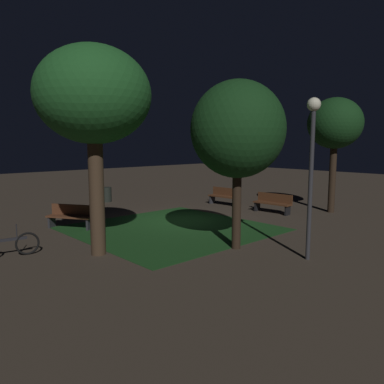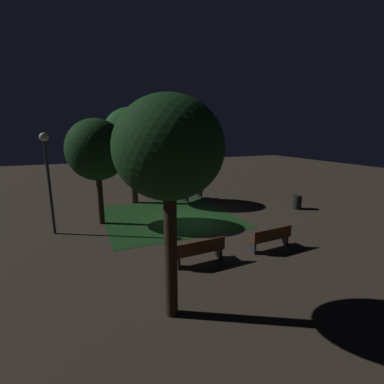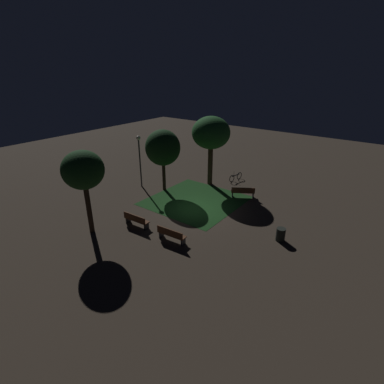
{
  "view_description": "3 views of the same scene",
  "coord_description": "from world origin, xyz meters",
  "px_view_note": "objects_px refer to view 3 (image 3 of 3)",
  "views": [
    {
      "loc": [
        -11.37,
        9.94,
        3.2
      ],
      "look_at": [
        -0.86,
        0.26,
        1.31
      ],
      "focal_mm": 35.02,
      "sensor_mm": 36.0,
      "label": 1
    },
    {
      "loc": [
        -5.05,
        -11.98,
        4.4
      ],
      "look_at": [
        0.4,
        0.84,
        1.31
      ],
      "focal_mm": 25.49,
      "sensor_mm": 36.0,
      "label": 2
    },
    {
      "loc": [
        11.34,
        -15.31,
        9.51
      ],
      "look_at": [
        -0.25,
        0.12,
        1.23
      ],
      "focal_mm": 27.55,
      "sensor_mm": 36.0,
      "label": 3
    }
  ],
  "objects_px": {
    "bench_front_left": "(136,220)",
    "lamp_post_plaza_west": "(139,152)",
    "trash_bin": "(281,234)",
    "bicycle": "(236,177)",
    "tree_right_canopy": "(211,133)",
    "bench_path_side": "(171,234)",
    "tree_left_canopy": "(163,148)",
    "bench_lawn_edge": "(243,192)",
    "tree_back_right": "(83,171)"
  },
  "relations": [
    {
      "from": "bench_front_left",
      "to": "tree_right_canopy",
      "type": "relative_size",
      "value": 0.31
    },
    {
      "from": "tree_right_canopy",
      "to": "bicycle",
      "type": "bearing_deg",
      "value": 55.0
    },
    {
      "from": "bench_lawn_edge",
      "to": "tree_left_canopy",
      "type": "xyz_separation_m",
      "value": [
        -5.99,
        -2.48,
        3.08
      ]
    },
    {
      "from": "tree_right_canopy",
      "to": "tree_back_right",
      "type": "height_order",
      "value": "tree_right_canopy"
    },
    {
      "from": "trash_bin",
      "to": "tree_back_right",
      "type": "bearing_deg",
      "value": -148.1
    },
    {
      "from": "lamp_post_plaza_west",
      "to": "bicycle",
      "type": "distance_m",
      "value": 8.75
    },
    {
      "from": "trash_bin",
      "to": "tree_left_canopy",
      "type": "bearing_deg",
      "value": 170.88
    },
    {
      "from": "bicycle",
      "to": "trash_bin",
      "type": "bearing_deg",
      "value": -45.62
    },
    {
      "from": "bench_front_left",
      "to": "bench_lawn_edge",
      "type": "bearing_deg",
      "value": 67.8
    },
    {
      "from": "bench_front_left",
      "to": "bicycle",
      "type": "distance_m",
      "value": 11.13
    },
    {
      "from": "bench_front_left",
      "to": "lamp_post_plaza_west",
      "type": "bearing_deg",
      "value": 133.07
    },
    {
      "from": "lamp_post_plaza_west",
      "to": "trash_bin",
      "type": "relative_size",
      "value": 5.48
    },
    {
      "from": "tree_back_right",
      "to": "lamp_post_plaza_west",
      "type": "height_order",
      "value": "tree_back_right"
    },
    {
      "from": "tree_left_canopy",
      "to": "lamp_post_plaza_west",
      "type": "bearing_deg",
      "value": -163.1
    },
    {
      "from": "bench_front_left",
      "to": "lamp_post_plaza_west",
      "type": "height_order",
      "value": "lamp_post_plaza_west"
    },
    {
      "from": "tree_left_canopy",
      "to": "lamp_post_plaza_west",
      "type": "distance_m",
      "value": 2.22
    },
    {
      "from": "tree_left_canopy",
      "to": "bench_front_left",
      "type": "bearing_deg",
      "value": -64.83
    },
    {
      "from": "bench_front_left",
      "to": "lamp_post_plaza_west",
      "type": "relative_size",
      "value": 0.42
    },
    {
      "from": "tree_right_canopy",
      "to": "trash_bin",
      "type": "bearing_deg",
      "value": -31.24
    },
    {
      "from": "tree_left_canopy",
      "to": "bicycle",
      "type": "distance_m",
      "value": 7.31
    },
    {
      "from": "tree_back_right",
      "to": "lamp_post_plaza_west",
      "type": "distance_m",
      "value": 7.83
    },
    {
      "from": "lamp_post_plaza_west",
      "to": "trash_bin",
      "type": "distance_m",
      "value": 13.05
    },
    {
      "from": "bench_lawn_edge",
      "to": "bicycle",
      "type": "relative_size",
      "value": 1.04
    },
    {
      "from": "tree_back_right",
      "to": "bicycle",
      "type": "height_order",
      "value": "tree_back_right"
    },
    {
      "from": "tree_right_canopy",
      "to": "bicycle",
      "type": "xyz_separation_m",
      "value": [
        1.42,
        2.03,
        -4.08
      ]
    },
    {
      "from": "bench_path_side",
      "to": "trash_bin",
      "type": "height_order",
      "value": "bench_path_side"
    },
    {
      "from": "tree_left_canopy",
      "to": "bench_lawn_edge",
      "type": "bearing_deg",
      "value": 22.48
    },
    {
      "from": "bench_path_side",
      "to": "tree_right_canopy",
      "type": "distance_m",
      "value": 10.41
    },
    {
      "from": "lamp_post_plaza_west",
      "to": "bench_path_side",
      "type": "bearing_deg",
      "value": -33.34
    },
    {
      "from": "tree_back_right",
      "to": "bicycle",
      "type": "xyz_separation_m",
      "value": [
        2.77,
        13.2,
        -3.66
      ]
    },
    {
      "from": "bench_lawn_edge",
      "to": "trash_bin",
      "type": "bearing_deg",
      "value": -41.72
    },
    {
      "from": "bicycle",
      "to": "bench_front_left",
      "type": "bearing_deg",
      "value": -95.4
    },
    {
      "from": "tree_left_canopy",
      "to": "bicycle",
      "type": "xyz_separation_m",
      "value": [
        3.71,
        5.42,
        -3.22
      ]
    },
    {
      "from": "tree_back_right",
      "to": "trash_bin",
      "type": "bearing_deg",
      "value": 31.9
    },
    {
      "from": "bench_front_left",
      "to": "tree_back_right",
      "type": "distance_m",
      "value": 4.45
    },
    {
      "from": "tree_right_canopy",
      "to": "tree_back_right",
      "type": "relative_size",
      "value": 1.12
    },
    {
      "from": "lamp_post_plaza_west",
      "to": "trash_bin",
      "type": "xyz_separation_m",
      "value": [
        12.74,
        -1.09,
        -2.59
      ]
    },
    {
      "from": "tree_left_canopy",
      "to": "tree_back_right",
      "type": "distance_m",
      "value": 7.85
    },
    {
      "from": "bench_lawn_edge",
      "to": "bicycle",
      "type": "bearing_deg",
      "value": 127.76
    },
    {
      "from": "bicycle",
      "to": "bench_path_side",
      "type": "bearing_deg",
      "value": -80.25
    },
    {
      "from": "tree_left_canopy",
      "to": "tree_back_right",
      "type": "bearing_deg",
      "value": -83.09
    },
    {
      "from": "bench_lawn_edge",
      "to": "tree_right_canopy",
      "type": "relative_size",
      "value": 0.3
    },
    {
      "from": "bench_path_side",
      "to": "bench_lawn_edge",
      "type": "height_order",
      "value": "same"
    },
    {
      "from": "lamp_post_plaza_west",
      "to": "bicycle",
      "type": "relative_size",
      "value": 2.57
    },
    {
      "from": "bench_front_left",
      "to": "trash_bin",
      "type": "relative_size",
      "value": 2.29
    },
    {
      "from": "tree_left_canopy",
      "to": "lamp_post_plaza_west",
      "type": "xyz_separation_m",
      "value": [
        -2.05,
        -0.62,
        -0.58
      ]
    },
    {
      "from": "bench_lawn_edge",
      "to": "tree_right_canopy",
      "type": "height_order",
      "value": "tree_right_canopy"
    },
    {
      "from": "bench_front_left",
      "to": "bench_path_side",
      "type": "relative_size",
      "value": 1.0
    },
    {
      "from": "tree_left_canopy",
      "to": "tree_back_right",
      "type": "height_order",
      "value": "tree_back_right"
    },
    {
      "from": "bench_lawn_edge",
      "to": "lamp_post_plaza_west",
      "type": "height_order",
      "value": "lamp_post_plaza_west"
    }
  ]
}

